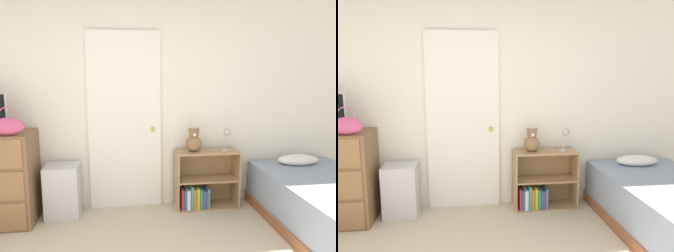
{
  "view_description": "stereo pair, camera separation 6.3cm",
  "coord_description": "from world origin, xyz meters",
  "views": [
    {
      "loc": [
        -0.08,
        -1.61,
        1.61
      ],
      "look_at": [
        0.44,
        1.99,
        1.01
      ],
      "focal_mm": 35.0,
      "sensor_mm": 36.0,
      "label": 1
    },
    {
      "loc": [
        -0.01,
        -1.62,
        1.61
      ],
      "look_at": [
        0.44,
        1.99,
        1.01
      ],
      "focal_mm": 35.0,
      "sensor_mm": 36.0,
      "label": 2
    }
  ],
  "objects": [
    {
      "name": "wall_back",
      "position": [
        0.0,
        2.27,
        1.27
      ],
      "size": [
        10.0,
        0.06,
        2.55
      ],
      "color": "white",
      "rests_on": "ground_plane"
    },
    {
      "name": "door_closed",
      "position": [
        -0.04,
        2.22,
        1.04
      ],
      "size": [
        0.84,
        0.09,
        2.08
      ],
      "color": "white",
      "rests_on": "ground_plane"
    },
    {
      "name": "handbag",
      "position": [
        -1.19,
        1.77,
        1.09
      ],
      "size": [
        0.31,
        0.1,
        0.29
      ],
      "color": "#C64C7F",
      "rests_on": "dresser"
    },
    {
      "name": "storage_bin",
      "position": [
        -0.75,
        2.04,
        0.3
      ],
      "size": [
        0.37,
        0.35,
        0.59
      ],
      "color": "silver",
      "rests_on": "ground_plane"
    },
    {
      "name": "bookshelf",
      "position": [
        0.86,
        2.07,
        0.27
      ],
      "size": [
        0.75,
        0.31,
        0.69
      ],
      "color": "tan",
      "rests_on": "ground_plane"
    },
    {
      "name": "teddy_bear",
      "position": [
        0.76,
        2.06,
        0.81
      ],
      "size": [
        0.19,
        0.19,
        0.28
      ],
      "color": "#8C6647",
      "rests_on": "bookshelf"
    },
    {
      "name": "desk_lamp",
      "position": [
        1.15,
        2.02,
        0.89
      ],
      "size": [
        0.12,
        0.11,
        0.28
      ],
      "color": "#B2B2B7",
      "rests_on": "bookshelf"
    },
    {
      "name": "bed",
      "position": [
        2.03,
        1.3,
        0.26
      ],
      "size": [
        1.11,
        1.87,
        0.63
      ],
      "color": "brown",
      "rests_on": "ground_plane"
    }
  ]
}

